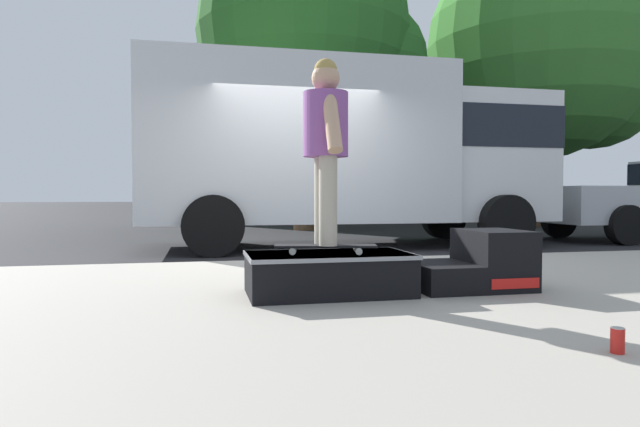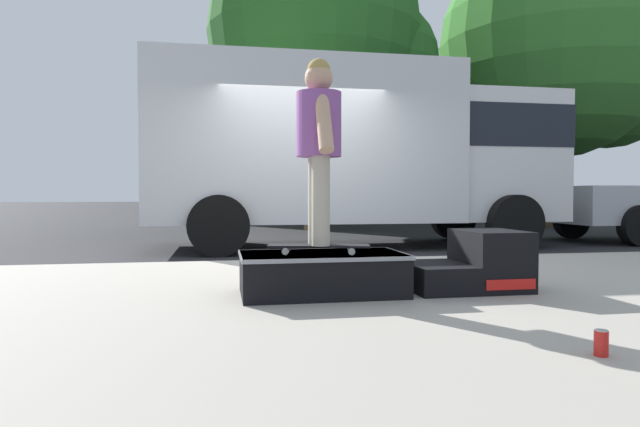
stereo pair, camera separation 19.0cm
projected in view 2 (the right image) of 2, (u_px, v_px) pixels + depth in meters
name	position (u px, v px, depth m)	size (l,w,h in m)	color
ground_plane	(316.00, 263.00, 7.09)	(140.00, 140.00, 0.00)	black
sidewalk_slab	(384.00, 304.00, 4.14)	(50.00, 5.00, 0.12)	#A8A093
skate_box	(322.00, 272.00, 4.21)	(1.27, 0.72, 0.32)	black
kicker_ramp	(474.00, 265.00, 4.44)	(0.93, 0.67, 0.48)	black
skateboard	(319.00, 246.00, 4.16)	(0.80, 0.36, 0.07)	black
skater_kid	(319.00, 136.00, 4.13)	(0.34, 0.73, 1.42)	#B7AD99
soda_can	(601.00, 343.00, 2.59)	(0.07, 0.07, 0.13)	red
box_truck	(357.00, 149.00, 9.40)	(6.91, 2.63, 3.05)	silver
street_tree_main	(327.00, 43.00, 13.80)	(5.92, 5.39, 7.63)	brown
street_tree_neighbour	(565.00, 53.00, 15.36)	(6.99, 6.35, 8.29)	brown
house_behind	(326.00, 112.00, 21.81)	(9.54, 8.23, 8.40)	silver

